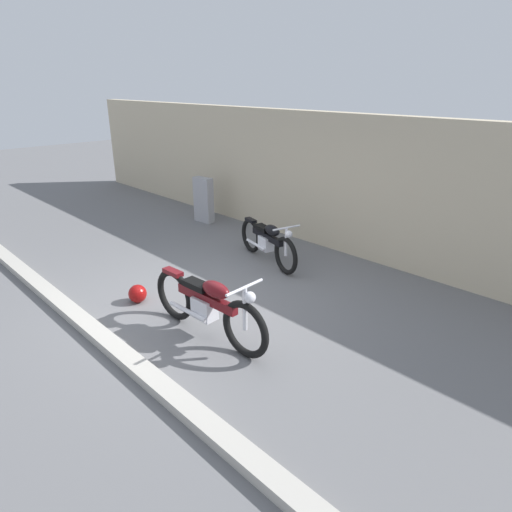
% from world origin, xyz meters
% --- Properties ---
extents(ground_plane, '(40.00, 40.00, 0.00)m').
position_xyz_m(ground_plane, '(0.00, 0.00, 0.00)').
color(ground_plane, slate).
extents(building_wall, '(18.00, 0.30, 2.65)m').
position_xyz_m(building_wall, '(0.00, 3.58, 1.32)').
color(building_wall, beige).
rests_on(building_wall, ground_plane).
extents(curb_strip, '(18.00, 0.24, 0.12)m').
position_xyz_m(curb_strip, '(0.00, -1.53, 0.06)').
color(curb_strip, '#B7B2A8').
rests_on(curb_strip, ground_plane).
extents(stone_marker, '(0.52, 0.24, 1.07)m').
position_xyz_m(stone_marker, '(-3.28, 2.75, 0.54)').
color(stone_marker, '#9E9EA3').
rests_on(stone_marker, ground_plane).
extents(helmet, '(0.28, 0.28, 0.28)m').
position_xyz_m(helmet, '(-0.63, -0.60, 0.14)').
color(helmet, maroon).
rests_on(helmet, ground_plane).
extents(motorcycle_black, '(1.89, 0.70, 0.87)m').
position_xyz_m(motorcycle_black, '(-0.38, 1.99, 0.42)').
color(motorcycle_black, black).
rests_on(motorcycle_black, ground_plane).
extents(motorcycle_maroon, '(2.13, 0.60, 0.96)m').
position_xyz_m(motorcycle_maroon, '(0.91, -0.44, 0.46)').
color(motorcycle_maroon, black).
rests_on(motorcycle_maroon, ground_plane).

